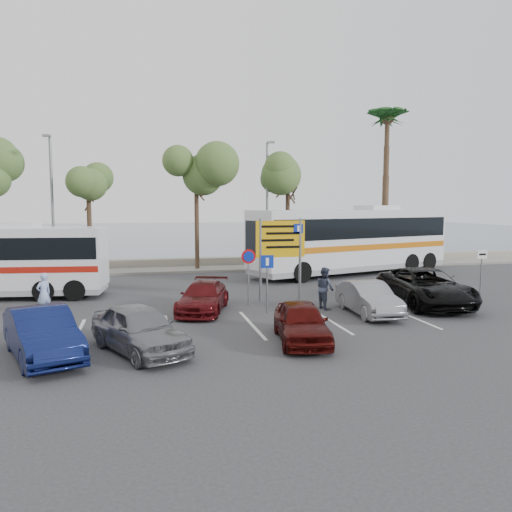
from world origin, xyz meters
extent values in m
plane|color=#2F2F31|center=(0.00, 0.00, 0.00)|extent=(120.00, 120.00, 0.00)
cube|color=gray|center=(0.00, 14.00, 0.07)|extent=(44.00, 2.40, 0.15)
cube|color=gray|center=(0.00, 16.00, 0.30)|extent=(48.00, 0.80, 0.60)
plane|color=#3B4E5F|center=(0.00, 60.00, 0.01)|extent=(140.00, 140.00, 0.00)
cylinder|color=#382619|center=(-8.00, 14.00, 2.67)|extent=(0.28, 0.28, 5.04)
cylinder|color=#382619|center=(-1.50, 14.00, 2.95)|extent=(0.28, 0.28, 5.60)
cylinder|color=#382619|center=(4.50, 14.00, 2.74)|extent=(0.28, 0.28, 5.18)
cylinder|color=#382619|center=(11.50, 14.00, 5.15)|extent=(0.48, 0.48, 10.00)
cylinder|color=slate|center=(-10.00, 13.60, 4.15)|extent=(0.16, 0.16, 8.00)
cylinder|color=slate|center=(-10.00, 13.15, 8.10)|extent=(0.12, 0.90, 0.12)
cube|color=slate|center=(-10.00, 12.65, 8.05)|extent=(0.45, 0.25, 0.12)
cylinder|color=slate|center=(3.00, 13.60, 4.15)|extent=(0.16, 0.16, 8.00)
cylinder|color=slate|center=(3.00, 13.15, 8.10)|extent=(0.12, 0.90, 0.12)
cube|color=slate|center=(3.00, 12.65, 8.05)|extent=(0.45, 0.25, 0.12)
cylinder|color=slate|center=(0.10, 3.20, 1.80)|extent=(0.12, 0.12, 3.60)
cylinder|color=slate|center=(1.90, 3.20, 1.80)|extent=(0.12, 0.12, 3.60)
cube|color=#DEA30B|center=(1.00, 3.20, 2.70)|extent=(2.20, 0.06, 1.60)
cube|color=#0C2699|center=(1.80, 3.16, 3.15)|extent=(0.42, 0.01, 0.42)
cylinder|color=slate|center=(-0.60, 2.40, 1.10)|extent=(0.07, 0.07, 2.20)
cylinder|color=#B20C0C|center=(-0.60, 2.37, 2.05)|extent=(0.60, 0.03, 0.60)
cylinder|color=slate|center=(-0.20, 0.80, 1.10)|extent=(0.07, 0.07, 2.20)
cube|color=#0C2699|center=(-0.20, 0.78, 2.00)|extent=(0.50, 0.03, 0.50)
cylinder|color=slate|center=(9.80, 1.50, 1.10)|extent=(0.07, 0.07, 2.20)
cube|color=white|center=(9.80, 1.48, 2.00)|extent=(0.50, 0.03, 0.40)
cube|color=silver|center=(7.50, 10.42, 2.25)|extent=(13.57, 6.82, 3.28)
cube|color=black|center=(7.50, 10.42, 2.84)|extent=(13.33, 6.77, 1.17)
cube|color=#BA5D0A|center=(7.50, 10.42, 1.72)|extent=(13.45, 6.80, 0.33)
cube|color=gray|center=(7.50, 10.42, 0.61)|extent=(13.43, 6.75, 0.61)
cube|color=silver|center=(7.50, 10.42, 4.03)|extent=(2.66, 2.38, 0.27)
imported|color=slate|center=(-5.00, -3.50, 0.68)|extent=(3.19, 4.28, 1.36)
imported|color=#10194C|center=(-7.58, -3.50, 0.69)|extent=(2.85, 4.41, 1.37)
imported|color=#550E11|center=(-2.60, 1.50, 0.58)|extent=(2.76, 4.32, 1.16)
imported|color=#430B09|center=(-0.20, -3.50, 0.62)|extent=(1.99, 3.81, 1.24)
imported|color=black|center=(6.61, 0.75, 0.76)|extent=(3.04, 5.69, 1.52)
imported|color=gray|center=(3.50, -0.38, 0.63)|extent=(1.45, 3.84, 1.25)
imported|color=#99AFDF|center=(-8.59, 2.39, 0.80)|extent=(0.69, 0.68, 1.60)
imported|color=#353C50|center=(2.25, 1.00, 0.85)|extent=(0.79, 0.93, 1.69)
camera|label=1|loc=(-4.84, -17.72, 4.15)|focal=35.00mm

